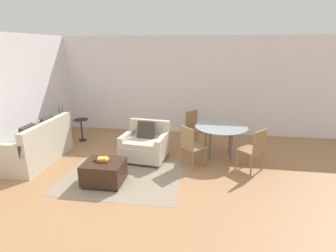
{
  "coord_description": "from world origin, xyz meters",
  "views": [
    {
      "loc": [
        1.18,
        -3.8,
        2.48
      ],
      "look_at": [
        0.37,
        1.77,
        0.75
      ],
      "focal_mm": 28.0,
      "sensor_mm": 36.0,
      "label": 1
    }
  ],
  "objects_px": {
    "couch": "(37,147)",
    "ottoman": "(104,172)",
    "book_stack": "(103,159)",
    "tv_remote_secondary": "(104,158)",
    "potted_plant": "(63,131)",
    "dining_table": "(221,130)",
    "dining_chair_near_left": "(191,144)",
    "tv_remote_primary": "(95,160)",
    "armchair": "(145,144)",
    "dining_chair_near_right": "(255,148)",
    "side_table": "(81,126)",
    "dining_chair_far_left": "(194,126)"
  },
  "relations": [
    {
      "from": "couch",
      "to": "tv_remote_secondary",
      "type": "relative_size",
      "value": 11.75
    },
    {
      "from": "book_stack",
      "to": "dining_table",
      "type": "distance_m",
      "value": 2.69
    },
    {
      "from": "couch",
      "to": "dining_chair_near_right",
      "type": "relative_size",
      "value": 1.91
    },
    {
      "from": "ottoman",
      "to": "couch",
      "type": "bearing_deg",
      "value": 158.28
    },
    {
      "from": "dining_table",
      "to": "dining_chair_near_left",
      "type": "distance_m",
      "value": 0.92
    },
    {
      "from": "tv_remote_primary",
      "to": "dining_chair_near_right",
      "type": "relative_size",
      "value": 0.17
    },
    {
      "from": "tv_remote_primary",
      "to": "potted_plant",
      "type": "distance_m",
      "value": 2.69
    },
    {
      "from": "ottoman",
      "to": "potted_plant",
      "type": "height_order",
      "value": "potted_plant"
    },
    {
      "from": "book_stack",
      "to": "dining_chair_near_left",
      "type": "bearing_deg",
      "value": 29.32
    },
    {
      "from": "tv_remote_primary",
      "to": "tv_remote_secondary",
      "type": "xyz_separation_m",
      "value": [
        0.12,
        0.11,
        0.0
      ]
    },
    {
      "from": "tv_remote_secondary",
      "to": "side_table",
      "type": "distance_m",
      "value": 2.41
    },
    {
      "from": "potted_plant",
      "to": "tv_remote_primary",
      "type": "bearing_deg",
      "value": -48.26
    },
    {
      "from": "ottoman",
      "to": "dining_chair_near_left",
      "type": "distance_m",
      "value": 1.82
    },
    {
      "from": "tv_remote_primary",
      "to": "tv_remote_secondary",
      "type": "distance_m",
      "value": 0.16
    },
    {
      "from": "dining_chair_far_left",
      "to": "armchair",
      "type": "bearing_deg",
      "value": -137.24
    },
    {
      "from": "dining_chair_near_left",
      "to": "potted_plant",
      "type": "bearing_deg",
      "value": 162.0
    },
    {
      "from": "book_stack",
      "to": "dining_chair_far_left",
      "type": "bearing_deg",
      "value": 54.06
    },
    {
      "from": "couch",
      "to": "tv_remote_primary",
      "type": "xyz_separation_m",
      "value": [
        1.65,
        -0.68,
        0.11
      ]
    },
    {
      "from": "dining_chair_near_left",
      "to": "dining_chair_near_right",
      "type": "xyz_separation_m",
      "value": [
        1.28,
        0.0,
        0.0
      ]
    },
    {
      "from": "dining_chair_near_right",
      "to": "dining_chair_far_left",
      "type": "xyz_separation_m",
      "value": [
        -1.28,
        1.28,
        0.0
      ]
    },
    {
      "from": "couch",
      "to": "ottoman",
      "type": "distance_m",
      "value": 1.97
    },
    {
      "from": "armchair",
      "to": "book_stack",
      "type": "xyz_separation_m",
      "value": [
        -0.52,
        -1.2,
        0.13
      ]
    },
    {
      "from": "book_stack",
      "to": "dining_chair_near_right",
      "type": "distance_m",
      "value": 2.99
    },
    {
      "from": "couch",
      "to": "dining_chair_far_left",
      "type": "xyz_separation_m",
      "value": [
        3.38,
        1.47,
        0.19
      ]
    },
    {
      "from": "ottoman",
      "to": "dining_table",
      "type": "bearing_deg",
      "value": 35.41
    },
    {
      "from": "side_table",
      "to": "book_stack",
      "type": "bearing_deg",
      "value": -55.39
    },
    {
      "from": "book_stack",
      "to": "dining_chair_far_left",
      "type": "xyz_separation_m",
      "value": [
        1.57,
        2.17,
        0.05
      ]
    },
    {
      "from": "couch",
      "to": "dining_chair_near_left",
      "type": "bearing_deg",
      "value": 3.17
    },
    {
      "from": "tv_remote_primary",
      "to": "dining_table",
      "type": "relative_size",
      "value": 0.13
    },
    {
      "from": "couch",
      "to": "dining_chair_far_left",
      "type": "bearing_deg",
      "value": 23.54
    },
    {
      "from": "tv_remote_secondary",
      "to": "ottoman",
      "type": "bearing_deg",
      "value": -69.87
    },
    {
      "from": "ottoman",
      "to": "tv_remote_primary",
      "type": "distance_m",
      "value": 0.27
    },
    {
      "from": "book_stack",
      "to": "potted_plant",
      "type": "distance_m",
      "value": 2.81
    },
    {
      "from": "couch",
      "to": "book_stack",
      "type": "relative_size",
      "value": 8.21
    },
    {
      "from": "potted_plant",
      "to": "dining_chair_near_left",
      "type": "relative_size",
      "value": 1.22
    },
    {
      "from": "couch",
      "to": "armchair",
      "type": "height_order",
      "value": "couch"
    },
    {
      "from": "armchair",
      "to": "dining_chair_near_right",
      "type": "xyz_separation_m",
      "value": [
        2.33,
        -0.32,
        0.19
      ]
    },
    {
      "from": "ottoman",
      "to": "dining_chair_near_right",
      "type": "distance_m",
      "value": 2.99
    },
    {
      "from": "ottoman",
      "to": "side_table",
      "type": "bearing_deg",
      "value": 124.6
    },
    {
      "from": "potted_plant",
      "to": "side_table",
      "type": "xyz_separation_m",
      "value": [
        0.5,
        0.06,
        0.14
      ]
    },
    {
      "from": "ottoman",
      "to": "dining_chair_far_left",
      "type": "distance_m",
      "value": 2.71
    },
    {
      "from": "potted_plant",
      "to": "dining_table",
      "type": "distance_m",
      "value": 4.2
    },
    {
      "from": "tv_remote_primary",
      "to": "dining_chair_near_left",
      "type": "xyz_separation_m",
      "value": [
        1.72,
        0.86,
        0.08
      ]
    },
    {
      "from": "tv_remote_primary",
      "to": "dining_chair_far_left",
      "type": "relative_size",
      "value": 0.17
    },
    {
      "from": "tv_remote_secondary",
      "to": "dining_chair_far_left",
      "type": "bearing_deg",
      "value": 51.76
    },
    {
      "from": "dining_table",
      "to": "dining_chair_far_left",
      "type": "bearing_deg",
      "value": 135.0
    },
    {
      "from": "tv_remote_secondary",
      "to": "potted_plant",
      "type": "xyz_separation_m",
      "value": [
        -1.9,
        1.9,
        -0.16
      ]
    },
    {
      "from": "ottoman",
      "to": "potted_plant",
      "type": "distance_m",
      "value": 2.84
    },
    {
      "from": "tv_remote_primary",
      "to": "dining_chair_far_left",
      "type": "distance_m",
      "value": 2.75
    },
    {
      "from": "tv_remote_secondary",
      "to": "potted_plant",
      "type": "bearing_deg",
      "value": 135.11
    }
  ]
}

